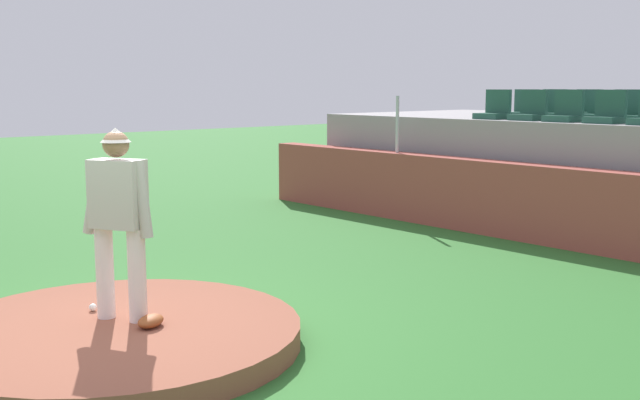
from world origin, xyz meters
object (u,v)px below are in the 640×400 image
object	(u,v)px
fielding_glove	(151,321)
stadium_chair_9	(638,112)
pitcher	(118,210)
stadium_chair_12	(551,108)
stadium_chair_1	(530,111)
baseball	(93,307)
stadium_chair_0	(495,110)
stadium_chair_3	(607,113)
stadium_chair_2	(565,112)
stadium_chair_7	(558,110)
stadium_chair_6	(523,109)
stadium_chair_14	(625,110)
stadium_chair_8	(598,111)
stadium_chair_13	(586,109)

from	to	relation	value
fielding_glove	stadium_chair_9	size ratio (longest dim) A/B	0.60
pitcher	fielding_glove	xyz separation A→B (m)	(0.38, 0.08, -0.97)
pitcher	fielding_glove	world-z (taller)	pitcher
fielding_glove	stadium_chair_12	bearing A→B (deg)	160.45
fielding_glove	stadium_chair_1	distance (m)	8.02
stadium_chair_12	pitcher	bearing A→B (deg)	99.60
baseball	stadium_chair_1	world-z (taller)	stadium_chair_1
baseball	fielding_glove	bearing A→B (deg)	12.30
stadium_chair_0	stadium_chair_3	bearing A→B (deg)	179.59
baseball	stadium_chair_2	size ratio (longest dim) A/B	0.15
baseball	stadium_chair_3	size ratio (longest dim) A/B	0.15
stadium_chair_2	stadium_chair_0	bearing A→B (deg)	-1.05
pitcher	fielding_glove	size ratio (longest dim) A/B	5.88
fielding_glove	stadium_chair_7	xyz separation A→B (m)	(-1.33, 8.63, 1.68)
stadium_chair_2	stadium_chair_6	xyz separation A→B (m)	(-1.39, 0.91, 0.00)
stadium_chair_12	stadium_chair_14	size ratio (longest dim) A/B	1.00
stadium_chair_9	stadium_chair_12	size ratio (longest dim) A/B	1.00
stadium_chair_2	stadium_chair_8	size ratio (longest dim) A/B	1.00
stadium_chair_9	stadium_chair_12	world-z (taller)	same
baseball	stadium_chair_13	bearing A→B (deg)	93.09
stadium_chair_0	stadium_chair_6	world-z (taller)	same
stadium_chair_8	stadium_chair_14	xyz separation A→B (m)	(0.01, 0.87, 0.00)
stadium_chair_8	stadium_chair_14	world-z (taller)	same
fielding_glove	stadium_chair_12	xyz separation A→B (m)	(-2.00, 9.49, 1.68)
stadium_chair_14	stadium_chair_12	bearing A→B (deg)	0.91
stadium_chair_7	stadium_chair_13	xyz separation A→B (m)	(0.01, 0.90, 0.00)
fielding_glove	stadium_chair_12	size ratio (longest dim) A/B	0.60
stadium_chair_12	fielding_glove	bearing A→B (deg)	101.89
stadium_chair_1	stadium_chair_8	xyz separation A→B (m)	(0.70, 0.90, 0.00)
stadium_chair_14	stadium_chair_0	bearing A→B (deg)	51.96
stadium_chair_1	stadium_chair_7	size ratio (longest dim) A/B	1.00
stadium_chair_2	baseball	bearing A→B (deg)	88.66
stadium_chair_6	pitcher	bearing A→B (deg)	100.64
baseball	stadium_chair_12	bearing A→B (deg)	97.05
stadium_chair_8	stadium_chair_14	bearing A→B (deg)	-90.63
stadium_chair_1	stadium_chair_8	bearing A→B (deg)	-127.92
stadium_chair_8	stadium_chair_12	xyz separation A→B (m)	(-1.41, 0.85, 0.00)
fielding_glove	stadium_chair_3	bearing A→B (deg)	147.99
stadium_chair_0	stadium_chair_8	xyz separation A→B (m)	(1.40, 0.92, 0.00)
stadium_chair_8	stadium_chair_1	bearing A→B (deg)	52.08
stadium_chair_2	stadium_chair_3	distance (m)	0.69
fielding_glove	stadium_chair_7	world-z (taller)	stadium_chair_7
stadium_chair_1	stadium_chair_3	world-z (taller)	same
pitcher	stadium_chair_13	world-z (taller)	stadium_chair_13
stadium_chair_3	stadium_chair_9	distance (m)	0.91
pitcher	stadium_chair_1	bearing A→B (deg)	68.04
stadium_chair_8	stadium_chair_9	world-z (taller)	same
stadium_chair_0	stadium_chair_6	bearing A→B (deg)	-88.37
stadium_chair_9	stadium_chair_12	bearing A→B (deg)	-22.63
pitcher	stadium_chair_7	size ratio (longest dim) A/B	3.53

